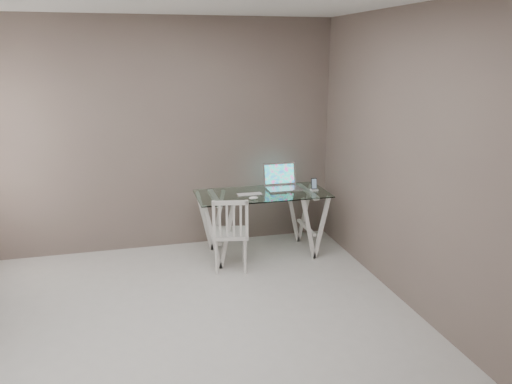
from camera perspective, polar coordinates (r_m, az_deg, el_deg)
room at (r=3.69m, az=-8.42°, el=6.49°), size 4.50×4.52×2.71m
desk at (r=5.81m, az=0.69°, el=-3.57°), size 1.50×0.70×0.75m
chair at (r=5.35m, az=-2.95°, el=-4.46°), size 0.44×0.44×0.83m
laptop at (r=5.91m, az=2.96°, el=1.12°), size 0.40×0.34×0.28m
keyboard at (r=5.63m, az=-0.74°, el=-0.27°), size 0.29×0.13×0.01m
mouse at (r=5.45m, az=-0.28°, el=-0.68°), size 0.10×0.06×0.03m
phone_dock at (r=5.83m, az=6.66°, el=0.55°), size 0.08×0.08×0.14m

